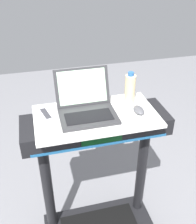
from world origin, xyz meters
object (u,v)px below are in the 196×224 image
tv_remote (46,115)px  laptop (86,106)px  computer_mouse (139,110)px  water_bottle (130,89)px

tv_remote → laptop: bearing=-5.6°
computer_mouse → tv_remote: bearing=169.7°
water_bottle → tv_remote: size_ratio=1.28×
laptop → water_bottle: 0.30m
computer_mouse → water_bottle: bearing=97.4°
laptop → computer_mouse: laptop is taller
laptop → water_bottle: bearing=12.6°
computer_mouse → tv_remote: size_ratio=0.60×
laptop → computer_mouse: 0.32m
laptop → computer_mouse: (0.31, -0.07, -0.03)m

